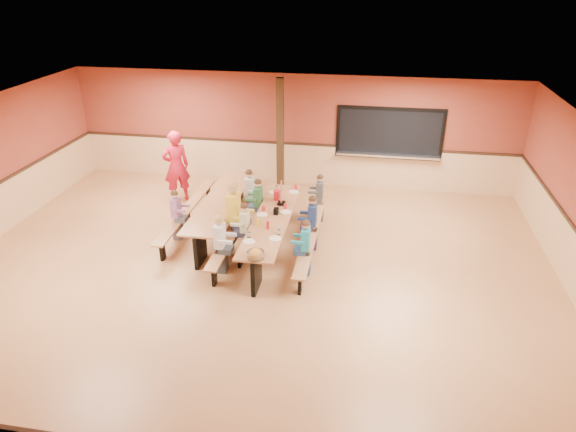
# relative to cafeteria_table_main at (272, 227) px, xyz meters

# --- Properties ---
(ground) EXTENTS (12.00, 12.00, 0.00)m
(ground) POSITION_rel_cafeteria_table_main_xyz_m (-0.22, -1.17, -0.53)
(ground) COLOR #9E643C
(ground) RESTS_ON ground
(room_envelope) EXTENTS (12.04, 10.04, 3.02)m
(room_envelope) POSITION_rel_cafeteria_table_main_xyz_m (-0.22, -1.17, 0.16)
(room_envelope) COLOR brown
(room_envelope) RESTS_ON ground
(kitchen_pass_through) EXTENTS (2.78, 0.28, 1.38)m
(kitchen_pass_through) POSITION_rel_cafeteria_table_main_xyz_m (2.38, 3.79, 0.96)
(kitchen_pass_through) COLOR black
(kitchen_pass_through) RESTS_ON ground
(structural_post) EXTENTS (0.18, 0.18, 3.00)m
(structural_post) POSITION_rel_cafeteria_table_main_xyz_m (-0.42, 3.23, 0.97)
(structural_post) COLOR #321F10
(structural_post) RESTS_ON ground
(cafeteria_table_main) EXTENTS (1.91, 3.70, 0.74)m
(cafeteria_table_main) POSITION_rel_cafeteria_table_main_xyz_m (0.00, 0.00, 0.00)
(cafeteria_table_main) COLOR #9E653F
(cafeteria_table_main) RESTS_ON ground
(cafeteria_table_second) EXTENTS (1.91, 3.70, 0.74)m
(cafeteria_table_second) POSITION_rel_cafeteria_table_main_xyz_m (-1.33, 0.73, 0.00)
(cafeteria_table_second) COLOR #9E653F
(cafeteria_table_second) RESTS_ON ground
(seated_child_white_left) EXTENTS (0.37, 0.31, 1.22)m
(seated_child_white_left) POSITION_rel_cafeteria_table_main_xyz_m (-0.83, -1.06, 0.08)
(seated_child_white_left) COLOR silver
(seated_child_white_left) RESTS_ON ground
(seated_adult_yellow) EXTENTS (0.50, 0.41, 1.48)m
(seated_adult_yellow) POSITION_rel_cafeteria_table_main_xyz_m (-0.83, -0.03, 0.22)
(seated_adult_yellow) COLOR gold
(seated_adult_yellow) RESTS_ON ground
(seated_child_grey_left) EXTENTS (0.37, 0.30, 1.22)m
(seated_child_grey_left) POSITION_rel_cafeteria_table_main_xyz_m (-0.83, 1.39, 0.08)
(seated_child_grey_left) COLOR silver
(seated_child_grey_left) RESTS_ON ground
(seated_child_teal_right) EXTENTS (0.34, 0.28, 1.16)m
(seated_child_teal_right) POSITION_rel_cafeteria_table_main_xyz_m (0.83, -0.86, 0.05)
(seated_child_teal_right) COLOR teal
(seated_child_teal_right) RESTS_ON ground
(seated_child_navy_right) EXTENTS (0.37, 0.30, 1.21)m
(seated_child_navy_right) POSITION_rel_cafeteria_table_main_xyz_m (0.83, 0.16, 0.08)
(seated_child_navy_right) COLOR navy
(seated_child_navy_right) RESTS_ON ground
(seated_child_char_right) EXTENTS (0.34, 0.28, 1.14)m
(seated_child_char_right) POSITION_rel_cafeteria_table_main_xyz_m (0.83, 1.55, 0.05)
(seated_child_char_right) COLOR #43464C
(seated_child_char_right) RESTS_ON ground
(seated_child_purple_sec) EXTENTS (0.34, 0.28, 1.15)m
(seated_child_purple_sec) POSITION_rel_cafeteria_table_main_xyz_m (-2.16, 0.09, 0.05)
(seated_child_purple_sec) COLOR #8D5480
(seated_child_purple_sec) RESTS_ON ground
(seated_child_green_sec) EXTENTS (0.36, 0.29, 1.19)m
(seated_child_green_sec) POSITION_rel_cafeteria_table_main_xyz_m (-0.51, 0.92, 0.07)
(seated_child_green_sec) COLOR #30643A
(seated_child_green_sec) RESTS_ON ground
(seated_child_tan_sec) EXTENTS (0.35, 0.29, 1.17)m
(seated_child_tan_sec) POSITION_rel_cafeteria_table_main_xyz_m (-0.51, -0.33, 0.06)
(seated_child_tan_sec) COLOR beige
(seated_child_tan_sec) RESTS_ON ground
(standing_woman) EXTENTS (0.81, 0.76, 1.86)m
(standing_woman) POSITION_rel_cafeteria_table_main_xyz_m (-2.89, 2.09, 0.40)
(standing_woman) COLOR red
(standing_woman) RESTS_ON ground
(punch_pitcher) EXTENTS (0.16, 0.16, 0.22)m
(punch_pitcher) POSITION_rel_cafeteria_table_main_xyz_m (-0.07, 0.91, 0.32)
(punch_pitcher) COLOR red
(punch_pitcher) RESTS_ON cafeteria_table_main
(chip_bowl) EXTENTS (0.32, 0.32, 0.15)m
(chip_bowl) POSITION_rel_cafeteria_table_main_xyz_m (0.02, -1.65, 0.29)
(chip_bowl) COLOR orange
(chip_bowl) RESTS_ON cafeteria_table_main
(napkin_dispenser) EXTENTS (0.10, 0.14, 0.13)m
(napkin_dispenser) POSITION_rel_cafeteria_table_main_xyz_m (0.05, 0.20, 0.28)
(napkin_dispenser) COLOR black
(napkin_dispenser) RESTS_ON cafeteria_table_main
(condiment_mustard) EXTENTS (0.06, 0.06, 0.17)m
(condiment_mustard) POSITION_rel_cafeteria_table_main_xyz_m (-0.21, -0.45, 0.30)
(condiment_mustard) COLOR yellow
(condiment_mustard) RESTS_ON cafeteria_table_main
(condiment_ketchup) EXTENTS (0.06, 0.06, 0.17)m
(condiment_ketchup) POSITION_rel_cafeteria_table_main_xyz_m (0.01, -0.52, 0.30)
(condiment_ketchup) COLOR #B2140F
(condiment_ketchup) RESTS_ON cafeteria_table_main
(table_paddle) EXTENTS (0.16, 0.16, 0.56)m
(table_paddle) POSITION_rel_cafeteria_table_main_xyz_m (0.07, 0.68, 0.35)
(table_paddle) COLOR black
(table_paddle) RESTS_ON cafeteria_table_main
(place_settings) EXTENTS (0.65, 3.30, 0.11)m
(place_settings) POSITION_rel_cafeteria_table_main_xyz_m (-0.00, 0.00, 0.27)
(place_settings) COLOR beige
(place_settings) RESTS_ON cafeteria_table_main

